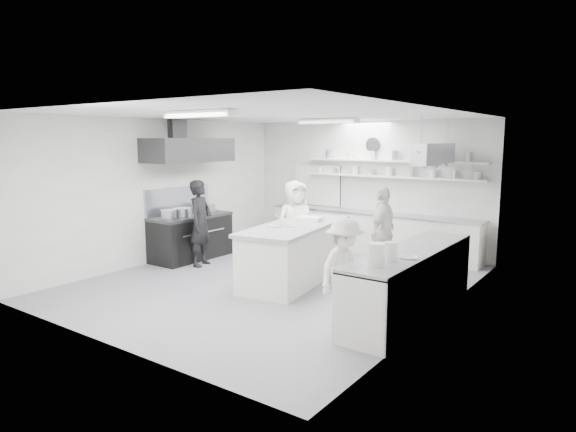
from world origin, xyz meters
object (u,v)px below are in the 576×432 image
Objects in this scene: stove at (191,238)px; prep_island at (296,254)px; back_counter at (370,233)px; cook_back at (289,220)px; right_counter at (411,283)px; cook_stove at (201,223)px.

stove is 2.82m from prep_island.
back_counter is 3.36× the size of cook_back.
right_counter reaches higher than back_counter.
stove is 0.67× the size of prep_island.
cook_back is (-3.90, 2.39, 0.27)m from right_counter.
prep_island is 2.39m from cook_back.
stove is 1.21× the size of cook_back.
cook_stove reaches higher than stove.
cook_stove is at bearing -126.24° from back_counter.
stove is 1.02× the size of cook_stove.
back_counter is at bearing 124.65° from right_counter.
back_counter is 2.83× the size of cook_stove.
prep_island is at bearing 98.16° from cook_back.
stove is at bearing -136.01° from back_counter.
cook_stove is at bearing 176.39° from right_counter.
stove is at bearing 169.38° from prep_island.
right_counter is 1.87× the size of cook_stove.
cook_back is at bearing 52.98° from stove.
cook_back reaches higher than prep_island.
prep_island reaches higher than right_counter.
prep_island is (2.82, -0.08, 0.05)m from stove.
back_counter is 4.13m from right_counter.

